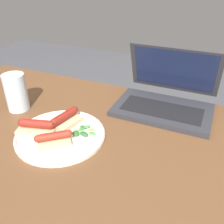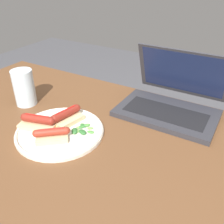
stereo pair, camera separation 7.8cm
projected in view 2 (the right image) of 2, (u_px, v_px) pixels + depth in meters
desk at (90, 154)px, 0.81m from camera, size 1.44×0.77×0.74m
laptop at (171, 101)px, 0.89m from camera, size 0.34×0.28×0.21m
plate at (60, 131)px, 0.78m from camera, size 0.28×0.28×0.02m
sausage_toast_left at (66, 116)px, 0.82m from camera, size 0.09×0.12×0.05m
sausage_toast_middle at (52, 135)px, 0.74m from camera, size 0.11×0.11×0.04m
sausage_toast_right at (38, 122)px, 0.79m from camera, size 0.13×0.10×0.04m
salad_pile at (81, 129)px, 0.78m from camera, size 0.07×0.08×0.01m
drinking_glass at (24, 88)px, 0.92m from camera, size 0.08×0.08×0.13m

